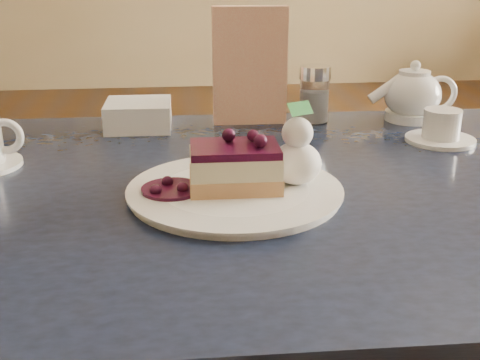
{
  "coord_description": "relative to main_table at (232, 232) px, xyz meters",
  "views": [
    {
      "loc": [
        -0.28,
        -0.79,
        1.16
      ],
      "look_at": [
        -0.19,
        -0.03,
        0.88
      ],
      "focal_mm": 45.0,
      "sensor_mm": 36.0,
      "label": 1
    }
  ],
  "objects": [
    {
      "name": "cheesecake_slice",
      "position": [
        -0.0,
        -0.06,
        0.13
      ],
      "size": [
        0.13,
        0.1,
        0.07
      ],
      "rotation": [
        0.0,
        0.0,
        -0.02
      ],
      "color": "#B97641",
      "rests_on": "dessert_plate"
    },
    {
      "name": "main_table",
      "position": [
        0.0,
        0.0,
        0.0
      ],
      "size": [
        1.35,
        0.91,
        0.83
      ],
      "rotation": [
        0.0,
        0.0,
        -0.02
      ],
      "color": "#141C33",
      "rests_on": "ground"
    },
    {
      "name": "menu_card",
      "position": [
        0.07,
        0.36,
        0.21
      ],
      "size": [
        0.16,
        0.04,
        0.24
      ],
      "primitive_type": "cube",
      "rotation": [
        0.0,
        0.0,
        -0.02
      ],
      "color": "#FFECB7",
      "rests_on": "main_table"
    },
    {
      "name": "sugar_shaker",
      "position": [
        0.21,
        0.35,
        0.15
      ],
      "size": [
        0.07,
        0.07,
        0.12
      ],
      "color": "white",
      "rests_on": "main_table"
    },
    {
      "name": "whipped_cream",
      "position": [
        0.09,
        -0.05,
        0.13
      ],
      "size": [
        0.08,
        0.08,
        0.07
      ],
      "color": "white",
      "rests_on": "dessert_plate"
    },
    {
      "name": "dessert_plate",
      "position": [
        -0.0,
        -0.06,
        0.09
      ],
      "size": [
        0.31,
        0.31,
        0.01
      ],
      "primitive_type": "cylinder",
      "color": "white",
      "rests_on": "main_table"
    },
    {
      "name": "tea_set",
      "position": [
        0.43,
        0.31,
        0.13
      ],
      "size": [
        0.18,
        0.29,
        0.12
      ],
      "color": "white",
      "rests_on": "main_table"
    },
    {
      "name": "berry_sauce",
      "position": [
        -0.1,
        -0.06,
        0.1
      ],
      "size": [
        0.09,
        0.09,
        0.01
      ],
      "primitive_type": "cylinder",
      "color": "black",
      "rests_on": "dessert_plate"
    },
    {
      "name": "napkin_stack",
      "position": [
        -0.16,
        0.35,
        0.11
      ],
      "size": [
        0.14,
        0.14,
        0.06
      ],
      "primitive_type": "cube",
      "rotation": [
        0.0,
        0.0,
        -0.02
      ],
      "color": "white",
      "rests_on": "main_table"
    }
  ]
}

